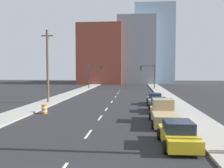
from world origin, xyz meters
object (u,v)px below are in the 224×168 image
object	(u,v)px
traffic_barrel	(44,109)
sedan_silver	(155,99)
traffic_signal_left	(93,73)
utility_pole_left_mid	(48,66)
sedan_yellow	(178,135)
traffic_signal_right	(150,73)
pickup_truck_tan	(164,114)
sedan_green	(159,105)

from	to	relation	value
traffic_barrel	sedan_silver	xyz separation A→B (m)	(11.87, 8.12, 0.20)
traffic_signal_left	traffic_barrel	xyz separation A→B (m)	(0.71, -33.90, -3.28)
utility_pole_left_mid	sedan_yellow	size ratio (longest dim) A/B	2.28
traffic_signal_left	traffic_signal_right	xyz separation A→B (m)	(13.55, 0.00, 0.00)
sedan_silver	pickup_truck_tan	bearing A→B (deg)	-89.30
pickup_truck_tan	sedan_green	distance (m)	5.98
traffic_barrel	sedan_silver	world-z (taller)	sedan_silver
sedan_silver	sedan_green	bearing A→B (deg)	-88.27
pickup_truck_tan	sedan_silver	xyz separation A→B (m)	(0.21, 11.81, -0.14)
traffic_barrel	sedan_silver	bearing A→B (deg)	34.37
traffic_signal_right	sedan_yellow	world-z (taller)	traffic_signal_right
utility_pole_left_mid	pickup_truck_tan	world-z (taller)	utility_pole_left_mid
utility_pole_left_mid	sedan_green	bearing A→B (deg)	-21.78
traffic_signal_left	sedan_green	size ratio (longest dim) A/B	1.36
utility_pole_left_mid	sedan_silver	distance (m)	14.99
sedan_yellow	traffic_barrel	bearing A→B (deg)	138.32
traffic_barrel	sedan_green	world-z (taller)	sedan_green
traffic_signal_left	sedan_silver	world-z (taller)	traffic_signal_left
traffic_signal_right	utility_pole_left_mid	size ratio (longest dim) A/B	0.60
traffic_signal_right	sedan_yellow	size ratio (longest dim) A/B	1.36
traffic_signal_left	utility_pole_left_mid	size ratio (longest dim) A/B	0.60
pickup_truck_tan	sedan_green	bearing A→B (deg)	88.32
traffic_signal_right	sedan_silver	distance (m)	25.98
utility_pole_left_mid	traffic_barrel	size ratio (longest dim) A/B	10.38
traffic_signal_left	traffic_barrel	size ratio (longest dim) A/B	6.18
sedan_green	utility_pole_left_mid	bearing A→B (deg)	155.27
traffic_signal_right	traffic_signal_left	bearing A→B (deg)	180.00
traffic_signal_right	sedan_green	xyz separation A→B (m)	(-0.96, -31.62, -3.06)
traffic_signal_left	sedan_green	world-z (taller)	traffic_signal_left
traffic_signal_left	sedan_silver	bearing A→B (deg)	-63.98
utility_pole_left_mid	sedan_green	xyz separation A→B (m)	(14.33, -5.73, -4.36)
sedan_green	traffic_signal_right	bearing A→B (deg)	85.30
traffic_signal_left	sedan_yellow	bearing A→B (deg)	-74.06
sedan_yellow	sedan_silver	bearing A→B (deg)	88.17
traffic_signal_right	pickup_truck_tan	xyz separation A→B (m)	(-1.18, -37.59, -2.94)
traffic_signal_left	sedan_yellow	xyz separation A→B (m)	(12.52, -43.83, -3.06)
sedan_yellow	sedan_green	size ratio (longest dim) A/B	1.00
traffic_signal_left	sedan_green	xyz separation A→B (m)	(12.59, -31.62, -3.06)
sedan_yellow	pickup_truck_tan	distance (m)	6.24
sedan_silver	utility_pole_left_mid	bearing A→B (deg)	-177.82
traffic_signal_left	sedan_green	bearing A→B (deg)	-68.30
utility_pole_left_mid	traffic_barrel	bearing A→B (deg)	-72.93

